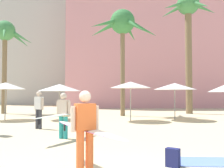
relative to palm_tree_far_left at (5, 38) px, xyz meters
name	(u,v)px	position (x,y,z in m)	size (l,w,h in m)	color
hotel_pink	(155,38)	(15.16, 12.81, 2.86)	(22.59, 9.47, 18.68)	pink
hotel_tower_gray	(44,15)	(-2.21, 22.43, 8.81)	(14.11, 8.54, 30.58)	#BCB7AD
palm_tree_far_left	(5,38)	(0.00, 0.00, 0.00)	(4.95, 4.54, 7.96)	brown
palm_tree_left	(123,27)	(10.00, -2.38, 0.35)	(5.40, 5.09, 8.19)	brown
palm_tree_center	(188,18)	(15.75, -0.21, 1.67)	(5.13, 5.04, 10.35)	brown
cafe_umbrella_1	(131,85)	(10.27, -6.32, -4.26)	(2.56, 2.56, 2.42)	gray
cafe_umbrella_3	(60,88)	(5.73, -5.33, -4.41)	(2.78, 2.78, 2.30)	gray
cafe_umbrella_4	(5,86)	(2.32, -5.55, -4.30)	(2.53, 2.53, 2.40)	gray
cafe_umbrella_5	(175,86)	(13.16, -5.65, -4.34)	(2.75, 2.75, 2.36)	gray
beach_towel	(203,162)	(11.23, -15.96, -6.47)	(1.61, 0.93, 0.01)	#6684E0
backpack	(173,158)	(10.39, -16.38, -6.28)	(0.35, 0.34, 0.42)	navy
person_mid_center	(63,114)	(7.25, -12.68, -5.56)	(1.68, 2.65, 1.69)	teal
person_far_right	(86,129)	(8.46, -16.89, -5.56)	(1.90, 2.85, 1.71)	orange
person_far_left	(39,108)	(5.61, -9.86, -5.50)	(0.56, 0.40, 1.78)	#3D3D42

